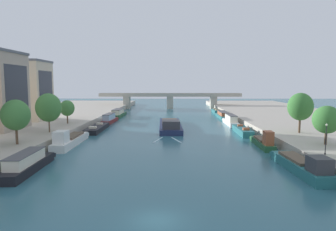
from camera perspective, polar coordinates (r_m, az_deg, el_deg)
The scene contains 24 objects.
ground_plane at distance 26.11m, azimuth -2.08°, elevation -19.25°, with size 400.00×400.00×0.00m, color #2D6070.
quay_left at distance 88.08m, azimuth -24.98°, elevation -1.17°, with size 36.00×170.00×1.87m, color #B7AD9E.
quay_right at distance 86.99m, azimuth 25.33°, elevation -1.27°, with size 36.00×170.00×1.87m, color #B7AD9E.
barge_midriver at distance 75.00m, azimuth 0.42°, elevation -1.81°, with size 5.98×24.75×2.89m.
wake_behind_barge at distance 60.16m, azimuth -0.19°, elevation -4.61°, with size 5.60×5.98×0.03m.
moored_boat_left_far at distance 42.68m, azimuth -25.00°, elevation -8.19°, with size 2.95×12.85×2.56m.
moored_boat_left_second at distance 57.44m, azimuth -18.04°, elevation -4.41°, with size 2.83×15.18×3.35m.
moored_boat_left_midway at distance 73.80m, azimuth -13.22°, elevation -2.34°, with size 3.19×14.81×2.20m.
moored_boat_left_upstream at distance 87.70m, azimuth -10.98°, elevation -0.63°, with size 2.72×12.97×2.64m.
moored_boat_left_downstream at distance 103.72m, azimuth -9.37°, elevation 0.41°, with size 3.24×15.21×2.58m.
moored_boat_right_second at distance 42.00m, azimuth 23.99°, elevation -8.58°, with size 3.33×14.17×2.98m.
moored_boat_right_end at distance 56.00m, azimuth 17.51°, elevation -4.74°, with size 2.20×11.41×3.29m.
moored_boat_right_midway at distance 69.42m, azimuth 13.86°, elevation -2.78°, with size 2.58×12.57×2.44m.
moored_boat_right_far at distance 83.64m, azimuth 11.74°, elevation -0.93°, with size 2.42×13.28×2.78m.
moored_boat_right_lone at distance 99.67m, azimuth 10.26°, elevation 0.07°, with size 2.90×15.69×2.18m.
moored_boat_right_upstream at distance 115.18m, azimuth 8.99°, elevation 0.78°, with size 2.13×11.11×2.43m.
tree_left_far at distance 51.46m, azimuth -26.81°, elevation 0.08°, with size 4.27×4.27×6.87m.
tree_left_by_lamp at distance 61.48m, azimuth -21.62°, elevation 1.40°, with size 4.74×4.74×7.44m.
tree_left_third at distance 73.86m, azimuth -18.50°, elevation 1.32°, with size 3.37×3.37×5.43m.
tree_right_far at distance 51.55m, azimuth 27.77°, elevation -0.71°, with size 4.14×4.14×5.96m.
tree_right_midway at distance 61.70m, azimuth 23.70°, elevation 1.53°, with size 4.64×4.64×7.56m.
lamppost_right_bank at distance 44.52m, azimuth 27.65°, elevation -3.72°, with size 0.28×0.28×4.09m.
building_left_tall at distance 84.85m, azimuth -25.22°, elevation 4.34°, with size 10.58×10.23×15.12m.
bridge_far at distance 133.80m, azimuth 0.39°, elevation 3.18°, with size 62.41×4.40×6.91m.
Camera 1 is at (1.28, -23.56, 11.16)m, focal length 32.30 mm.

